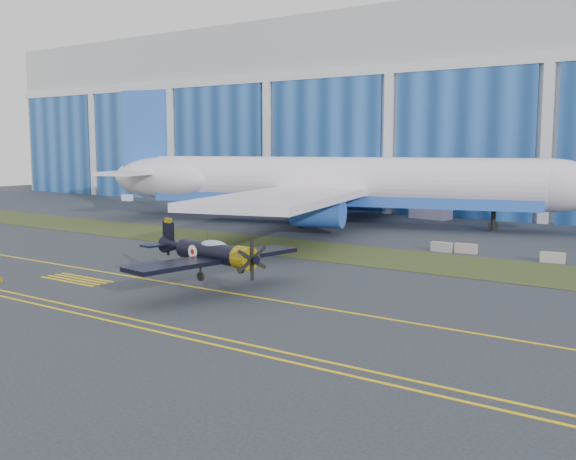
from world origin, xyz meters
The scene contains 13 objects.
ground centered at (0.00, 0.00, 0.00)m, with size 260.00×260.00×0.00m, color #2F343C.
grass_median centered at (0.00, 14.00, 0.02)m, with size 260.00×10.00×0.02m, color #475128.
taxiway_centreline centered at (0.00, -5.00, 0.01)m, with size 200.00×0.20×0.02m, color yellow.
edge_line_near centered at (0.00, -14.50, 0.01)m, with size 80.00×0.20×0.02m, color yellow.
edge_line_far centered at (0.00, -13.50, 0.01)m, with size 80.00×0.20×0.02m, color yellow.
hold_short_ladder centered at (-18.00, -8.10, 0.01)m, with size 6.00×2.40×0.02m, color yellow, non-canonical shape.
warbird centered at (-7.20, -5.41, 2.68)m, with size 12.69×14.61×3.92m.
jetliner centered at (-20.95, 33.07, 11.96)m, with size 81.37×74.01×23.92m.
shipping_container centered at (-13.99, 46.18, 1.20)m, with size 5.56×2.22×2.41m, color silver.
cart centered at (-70.88, 42.73, 0.55)m, with size 1.84×1.10×1.10m, color white.
barrier_a centered at (-1.35, 20.02, 0.45)m, with size 2.00×0.60×0.90m, color gray.
barrier_b centered at (0.84, 20.41, 0.45)m, with size 2.00×0.60×0.90m, color gray.
barrier_c centered at (8.64, 19.80, 0.45)m, with size 2.00×0.60×0.90m, color #9F988C.
Camera 1 is at (23.07, -38.67, 9.78)m, focal length 42.00 mm.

